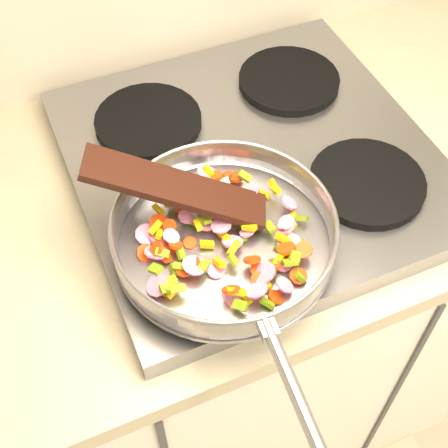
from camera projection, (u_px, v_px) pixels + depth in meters
name	position (u px, v px, depth m)	size (l,w,h in m)	color
cooktop	(252.00, 162.00, 1.08)	(0.60, 0.60, 0.04)	#939399
grate_fl	(209.00, 237.00, 0.95)	(0.19, 0.19, 0.02)	black
grate_fr	(367.00, 183.00, 1.02)	(0.19, 0.19, 0.02)	black
grate_bl	(148.00, 121.00, 1.10)	(0.19, 0.19, 0.02)	black
grate_br	(289.00, 80.00, 1.17)	(0.19, 0.19, 0.02)	black
saute_pan	(224.00, 233.00, 0.90)	(0.37, 0.54, 0.06)	#9E9EA5
vegetable_heap	(223.00, 238.00, 0.91)	(0.27, 0.27, 0.05)	#D61465
wooden_spatula	(177.00, 188.00, 0.90)	(0.28, 0.06, 0.01)	black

